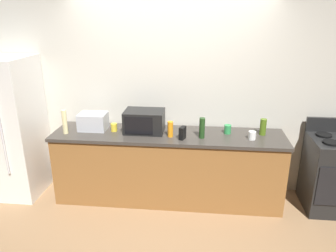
% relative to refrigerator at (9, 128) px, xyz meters
% --- Properties ---
extents(ground_plane, '(8.00, 8.00, 0.00)m').
position_rel_refrigerator_xyz_m(ground_plane, '(2.05, -0.40, -0.90)').
color(ground_plane, '#93704C').
extents(back_wall, '(6.40, 0.10, 2.70)m').
position_rel_refrigerator_xyz_m(back_wall, '(2.05, 0.41, 0.45)').
color(back_wall, beige).
rests_on(back_wall, ground_plane).
extents(counter_run, '(2.84, 0.64, 0.90)m').
position_rel_refrigerator_xyz_m(counter_run, '(2.05, 0.00, -0.45)').
color(counter_run, brown).
rests_on(counter_run, ground_plane).
extents(refrigerator, '(0.72, 0.73, 1.80)m').
position_rel_refrigerator_xyz_m(refrigerator, '(0.00, 0.00, 0.00)').
color(refrigerator, white).
rests_on(refrigerator, ground_plane).
extents(stove_range, '(0.60, 0.61, 1.08)m').
position_rel_refrigerator_xyz_m(stove_range, '(4.05, 0.00, -0.44)').
color(stove_range, black).
rests_on(stove_range, ground_plane).
extents(microwave, '(0.48, 0.35, 0.27)m').
position_rel_refrigerator_xyz_m(microwave, '(1.75, 0.05, 0.13)').
color(microwave, black).
rests_on(microwave, counter_run).
extents(toaster_oven, '(0.34, 0.26, 0.21)m').
position_rel_refrigerator_xyz_m(toaster_oven, '(1.10, 0.06, 0.10)').
color(toaster_oven, '#B7BABF').
rests_on(toaster_oven, counter_run).
extents(cordless_phone, '(0.08, 0.12, 0.15)m').
position_rel_refrigerator_xyz_m(cordless_phone, '(2.24, -0.15, 0.07)').
color(cordless_phone, black).
rests_on(cordless_phone, counter_run).
extents(bottle_dish_soap, '(0.07, 0.07, 0.19)m').
position_rel_refrigerator_xyz_m(bottle_dish_soap, '(2.09, -0.09, 0.09)').
color(bottle_dish_soap, orange).
rests_on(bottle_dish_soap, counter_run).
extents(bottle_hand_soap, '(0.06, 0.06, 0.30)m').
position_rel_refrigerator_xyz_m(bottle_hand_soap, '(0.80, -0.11, 0.15)').
color(bottle_hand_soap, beige).
rests_on(bottle_hand_soap, counter_run).
extents(bottle_wine, '(0.07, 0.07, 0.25)m').
position_rel_refrigerator_xyz_m(bottle_wine, '(2.46, -0.09, 0.12)').
color(bottle_wine, '#1E3F19').
rests_on(bottle_wine, counter_run).
extents(bottle_olive_oil, '(0.08, 0.08, 0.20)m').
position_rel_refrigerator_xyz_m(bottle_olive_oil, '(3.19, 0.09, 0.10)').
color(bottle_olive_oil, '#4C6B19').
rests_on(bottle_olive_oil, counter_run).
extents(mug_yellow, '(0.08, 0.08, 0.10)m').
position_rel_refrigerator_xyz_m(mug_yellow, '(1.37, 0.02, 0.05)').
color(mug_yellow, yellow).
rests_on(mug_yellow, counter_run).
extents(mug_white, '(0.09, 0.09, 0.10)m').
position_rel_refrigerator_xyz_m(mug_white, '(3.04, -0.08, 0.05)').
color(mug_white, white).
rests_on(mug_white, counter_run).
extents(mug_green, '(0.08, 0.08, 0.11)m').
position_rel_refrigerator_xyz_m(mug_green, '(2.77, 0.08, 0.05)').
color(mug_green, '#2D8C47').
rests_on(mug_green, counter_run).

